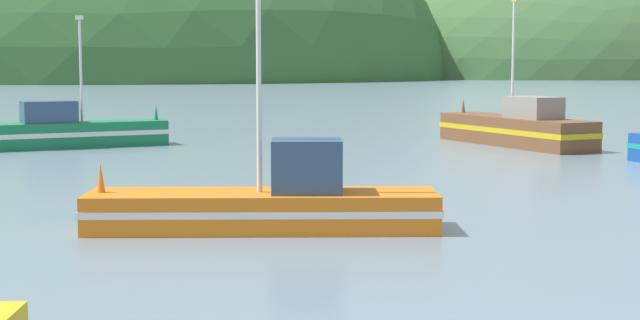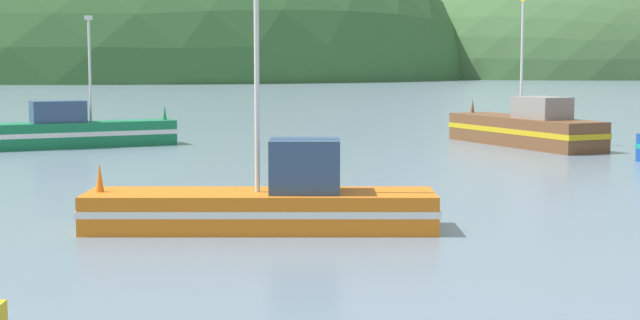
% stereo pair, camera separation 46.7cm
% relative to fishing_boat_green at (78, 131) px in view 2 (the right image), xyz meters
% --- Properties ---
extents(hill_mid_right, '(198.03, 158.42, 98.85)m').
position_rel_fishing_boat_green_xyz_m(hill_mid_right, '(-89.31, 183.20, -0.77)').
color(hill_mid_right, '#386633').
rests_on(hill_mid_right, ground).
extents(hill_far_left, '(124.27, 99.42, 68.68)m').
position_rel_fishing_boat_green_xyz_m(hill_far_left, '(25.39, 216.14, -0.77)').
color(hill_far_left, '#47703D').
rests_on(hill_far_left, ground).
extents(fishing_boat_green, '(8.11, 6.79, 6.14)m').
position_rel_fishing_boat_green_xyz_m(fishing_boat_green, '(0.00, 0.00, 0.00)').
color(fishing_boat_green, '#197A47').
rests_on(fishing_boat_green, ground).
extents(fishing_boat_orange, '(8.61, 3.68, 7.18)m').
position_rel_fishing_boat_green_xyz_m(fishing_boat_orange, '(14.34, -18.94, -0.13)').
color(fishing_boat_orange, orange).
rests_on(fishing_boat_orange, ground).
extents(fishing_boat_brown, '(7.53, 9.03, 7.04)m').
position_rel_fishing_boat_green_xyz_m(fishing_boat_brown, '(20.53, 5.04, 0.06)').
color(fishing_boat_brown, brown).
rests_on(fishing_boat_brown, ground).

